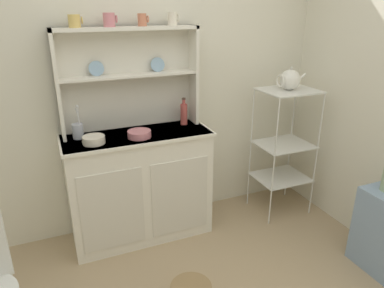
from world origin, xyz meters
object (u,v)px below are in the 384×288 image
Objects in this scene: hutch_cabinet at (140,185)px; hutch_shelf_unit at (128,72)px; cup_gold_0 at (75,21)px; bowl_mixing_large at (94,140)px; bakers_rack at (284,138)px; porcelain_teapot at (290,80)px; utensil_jar at (78,130)px; jam_bottle at (184,113)px.

hutch_shelf_unit is (0.00, 0.17, 0.88)m from hutch_cabinet.
bowl_mixing_large is (0.02, -0.20, -0.79)m from cup_gold_0.
porcelain_teapot is at bearing 180.00° from bakers_rack.
bowl_mixing_large is at bearing 178.71° from bakers_rack.
bowl_mixing_large is at bearing -144.11° from hutch_shelf_unit.
hutch_shelf_unit is 0.92× the size of bakers_rack.
bakers_rack is 4.57× the size of utensil_jar.
bakers_rack is 0.51m from porcelain_teapot.
jam_bottle is at bearing 0.60° from utensil_jar.
cup_gold_0 reaches higher than bowl_mixing_large.
cup_gold_0 is at bearing 33.45° from utensil_jar.
bowl_mixing_large is 0.77m from jam_bottle.
utensil_jar is at bearing -146.55° from cup_gold_0.
hutch_shelf_unit is at bearing 169.27° from jam_bottle.
hutch_shelf_unit is at bearing 11.90° from utensil_jar.
cup_gold_0 is 1.06m from jam_bottle.
utensil_jar is at bearing 169.47° from hutch_cabinet.
hutch_shelf_unit is 4.79× the size of jam_bottle.
hutch_cabinet is 0.99× the size of bakers_rack.
cup_gold_0 is 0.38× the size of utensil_jar.
bowl_mixing_large is at bearing -59.96° from utensil_jar.
bakers_rack is 1.93m from cup_gold_0.
bakers_rack is at bearing 0.00° from porcelain_teapot.
utensil_jar is 1.74m from porcelain_teapot.
hutch_shelf_unit reaches higher than utensil_jar.
hutch_cabinet is 1.30m from cup_gold_0.
jam_bottle is 0.85× the size of porcelain_teapot.
cup_gold_0 reaches higher than jam_bottle.
hutch_cabinet is 5.13× the size of jam_bottle.
hutch_cabinet is at bearing 175.13° from bakers_rack.
hutch_shelf_unit reaches higher than porcelain_teapot.
hutch_shelf_unit is at bearing 167.95° from bakers_rack.
porcelain_teapot is at bearing -12.70° from jam_bottle.
jam_bottle is (0.75, 0.16, 0.06)m from bowl_mixing_large.
jam_bottle is at bearing 167.33° from bakers_rack.
hutch_cabinet is 0.57m from bowl_mixing_large.
bowl_mixing_large is (-1.62, 0.04, 0.20)m from bakers_rack.
jam_bottle is 0.88× the size of utensil_jar.
hutch_cabinet is 1.07× the size of hutch_shelf_unit.
hutch_shelf_unit reaches higher than hutch_cabinet.
jam_bottle is at bearing -2.68° from cup_gold_0.
utensil_jar is (-0.09, 0.15, 0.03)m from bowl_mixing_large.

